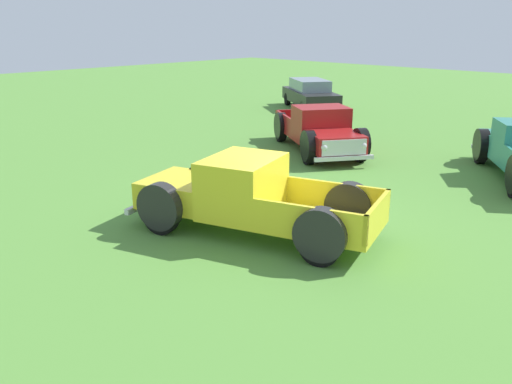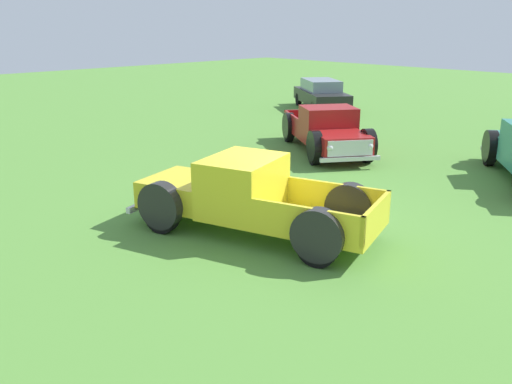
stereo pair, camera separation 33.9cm
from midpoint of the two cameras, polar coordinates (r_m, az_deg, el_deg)
ground_plane at (r=11.83m, az=3.18°, el=-3.24°), size 80.00×80.00×0.00m
pickup_truck_foreground at (r=11.13m, az=-0.83°, el=-0.45°), size 5.48×3.35×1.58m
pickup_truck_behind_left at (r=18.02m, az=8.20°, el=6.33°), size 5.18×4.29×1.54m
sedan_distant_a at (r=27.49m, az=7.28°, el=10.27°), size 4.58×3.90×1.45m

